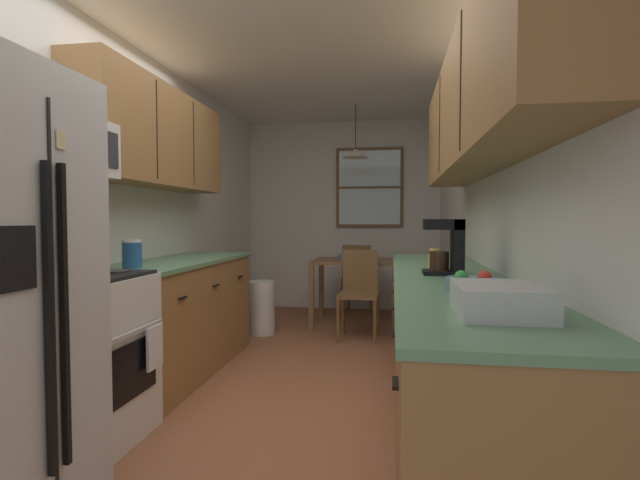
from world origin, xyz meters
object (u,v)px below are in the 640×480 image
(dish_rack, at_px, (500,300))
(table_serving_bowl, at_px, (346,257))
(coffee_maker, at_px, (448,246))
(mug_by_coffeemaker, at_px, (435,254))
(fruit_bowl, at_px, (472,283))
(dining_chair_near, at_px, (359,289))
(microwave_over_range, at_px, (55,145))
(dining_table, at_px, (355,270))
(dining_chair_far, at_px, (358,276))
(storage_canister, at_px, (132,254))
(trash_bin, at_px, (262,308))
(mug_spare, at_px, (435,261))
(stove_range, at_px, (78,357))

(dish_rack, relative_size, table_serving_bowl, 2.00)
(coffee_maker, bearing_deg, mug_by_coffeemaker, 89.26)
(fruit_bowl, bearing_deg, table_serving_bowl, 104.89)
(dining_chair_near, relative_size, coffee_maker, 2.83)
(dining_chair_near, xyz_separation_m, coffee_maker, (0.65, -2.06, 0.57))
(microwave_over_range, relative_size, dining_table, 0.65)
(dining_chair_far, bearing_deg, storage_canister, -111.32)
(dining_table, bearing_deg, dish_rack, -78.48)
(trash_bin, relative_size, dish_rack, 1.66)
(dish_rack, bearing_deg, trash_bin, 118.34)
(dining_table, xyz_separation_m, dish_rack, (0.78, -3.81, 0.32))
(dish_rack, bearing_deg, table_serving_bowl, 103.01)
(trash_bin, height_order, mug_spare, mug_spare)
(dining_chair_near, xyz_separation_m, mug_spare, (0.61, -1.69, 0.45))
(dining_chair_far, xyz_separation_m, coffee_maker, (0.75, -3.25, 0.57))
(dining_chair_near, height_order, mug_by_coffeemaker, mug_by_coffeemaker)
(dining_chair_near, bearing_deg, table_serving_bowl, 107.55)
(storage_canister, distance_m, coffee_maker, 1.99)
(trash_bin, distance_m, dish_rack, 3.70)
(dining_table, distance_m, trash_bin, 1.18)
(dining_chair_near, relative_size, mug_by_coffeemaker, 7.85)
(dining_table, xyz_separation_m, trash_bin, (-0.95, -0.61, -0.35))
(dining_table, height_order, trash_bin, dining_table)
(dining_table, xyz_separation_m, mug_spare, (0.70, -2.29, 0.31))
(dining_chair_far, distance_m, dish_rack, 4.49)
(stove_range, xyz_separation_m, coffee_maker, (1.99, 0.48, 0.59))
(dining_chair_far, distance_m, fruit_bowl, 3.99)
(mug_spare, bearing_deg, dining_table, 107.10)
(fruit_bowl, height_order, table_serving_bowl, fruit_bowl)
(microwave_over_range, bearing_deg, stove_range, -0.03)
(dining_chair_near, distance_m, trash_bin, 1.06)
(table_serving_bowl, bearing_deg, dish_rack, -76.99)
(dish_rack, bearing_deg, fruit_bowl, 90.28)
(storage_canister, height_order, table_serving_bowl, storage_canister)
(microwave_over_range, distance_m, dish_rack, 2.33)
(microwave_over_range, xyz_separation_m, dining_table, (1.36, 3.14, -0.98))
(mug_by_coffeemaker, relative_size, table_serving_bowl, 0.67)
(dining_chair_near, height_order, dish_rack, dish_rack)
(mug_by_coffeemaker, bearing_deg, stove_range, -142.96)
(dining_chair_far, relative_size, table_serving_bowl, 5.29)
(stove_range, relative_size, dining_chair_far, 1.22)
(dining_table, xyz_separation_m, storage_canister, (-1.25, -2.59, 0.36))
(dining_chair_near, bearing_deg, mug_by_coffeemaker, -57.28)
(microwave_over_range, height_order, dining_chair_near, microwave_over_range)
(mug_by_coffeemaker, distance_m, dish_rack, 2.18)
(dining_chair_near, xyz_separation_m, storage_canister, (-1.34, -2.00, 0.49))
(mug_spare, height_order, table_serving_bowl, mug_spare)
(microwave_over_range, distance_m, mug_by_coffeemaker, 2.68)
(dining_chair_near, height_order, storage_canister, storage_canister)
(coffee_maker, bearing_deg, dining_chair_far, 102.97)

